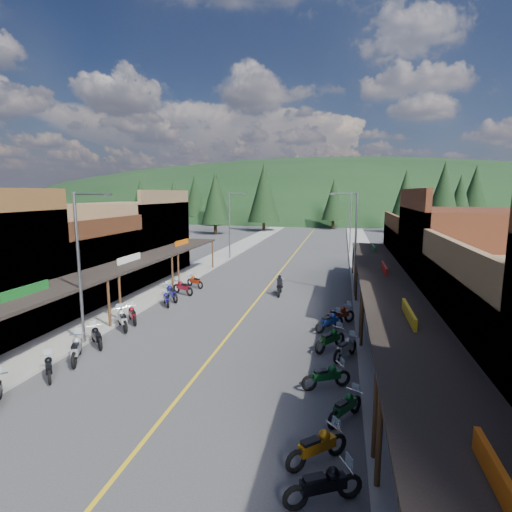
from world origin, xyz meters
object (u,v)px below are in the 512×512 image
Objects in this scene: bike_west_5 at (96,336)px; bike_west_7 at (132,314)px; bike_east_2 at (317,445)px; bike_west_3 at (49,367)px; pine_11 at (443,198)px; bike_east_3 at (345,406)px; bike_west_9 at (171,292)px; bike_west_11 at (195,281)px; streetlight_2 at (354,238)px; bike_west_4 at (76,348)px; shop_west_2 at (68,267)px; bike_west_8 at (166,299)px; bike_west_10 at (183,287)px; rider_on_bike at (280,287)px; shop_west_3 at (133,239)px; shop_east_2 at (474,268)px; bike_east_7 at (330,321)px; bike_east_8 at (339,314)px; pine_10 at (215,199)px; pine_4 at (405,196)px; pine_7 at (195,196)px; pedestrian_east_a at (392,349)px; pine_5 at (475,193)px; bike_east_4 at (326,375)px; pine_8 at (174,205)px; bike_east_5 at (345,347)px; bike_east_6 at (330,338)px; streetlight_3 at (350,220)px; bike_east_1 at (323,483)px; pedestrian_east_b at (358,266)px; streetlight_0 at (81,262)px; pine_0 at (141,199)px; pine_9 at (459,203)px; streetlight_1 at (231,222)px; pine_3 at (334,200)px; pine_1 at (217,196)px; bike_west_6 at (122,318)px; shop_east_3 at (436,259)px.

bike_west_5 is 3.89m from bike_west_7.
bike_west_3 is at bearing -146.80° from bike_east_2.
bike_east_3 is (-13.63, -48.38, -6.62)m from pine_11.
bike_west_11 is at bearing 42.07° from bike_west_9.
bike_west_4 is at bearing -129.37° from streetlight_2.
shop_west_2 is 5.89× the size of bike_west_8.
rider_on_bike is (7.51, 1.46, 0.04)m from bike_west_10.
shop_west_3 and shop_east_2 have the same top height.
bike_east_8 reaches higher than bike_east_7.
pine_10 is at bearing 144.43° from bike_east_3.
pine_4 is 52.50m from pine_7.
bike_west_11 is at bearing 42.42° from bike_west_5.
bike_west_11 is 19.66m from pedestrian_east_a.
bike_east_4 is at bearing -109.50° from pine_5.
pine_8 is 4.76× the size of bike_east_4.
shop_west_2 is at bearing -163.08° from streetlight_2.
streetlight_2 is 3.82× the size of bike_east_5.
rider_on_bike reaches higher than bike_east_6.
streetlight_2 reaches higher than pedestrian_east_a.
streetlight_3 reaches higher than bike_east_1.
pine_4 is (31.78, 48.70, 3.72)m from shop_west_3.
bike_west_8 is 1.04× the size of pedestrian_east_b.
streetlight_0 is at bearing 85.46° from bike_west_4.
streetlight_0 is 4.31× the size of bike_west_3.
bike_west_5 is (15.70, -46.07, -5.40)m from pine_8.
bike_west_4 is 1.05× the size of rider_on_bike.
bike_west_4 reaches higher than bike_east_2.
pine_7 is at bearing 112.50° from rider_on_bike.
pine_5 is at bearing 57.22° from streetlight_3.
pine_0 reaches higher than shop_west_3.
bike_west_9 reaches higher than bike_east_6.
pine_7 is at bearing 151.03° from pine_9.
pine_11 is (13.05, 8.00, 2.73)m from streetlight_3.
streetlight_0 is 14.78m from bike_east_2.
streetlight_1 is 0.64× the size of pine_4.
pine_3 reaches higher than bike_west_9.
bike_east_3 is 0.85× the size of bike_east_8.
pine_9 reaches higher than shop_west_2.
pine_1 is 5.39× the size of bike_west_6.
pine_10 is at bearing 142.43° from bike_east_5.
pedestrian_east_a is (-9.57, -65.92, -6.17)m from pine_4.
pine_11 is (44.00, -32.00, -0.05)m from pine_1.
bike_west_10 is 0.98× the size of bike_east_6.
bike_west_10 is at bearing -162.32° from shop_east_3.
bike_west_3 is 0.93× the size of bike_east_3.
bike_west_3 is 0.87× the size of bike_east_1.
bike_west_9 is at bearing -70.53° from pine_7.
pine_11 is (33.75, 36.30, 4.65)m from shop_west_2.
bike_east_5 is (46.40, -66.90, -5.88)m from pine_0.
bike_west_4 reaches higher than bike_east_5.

